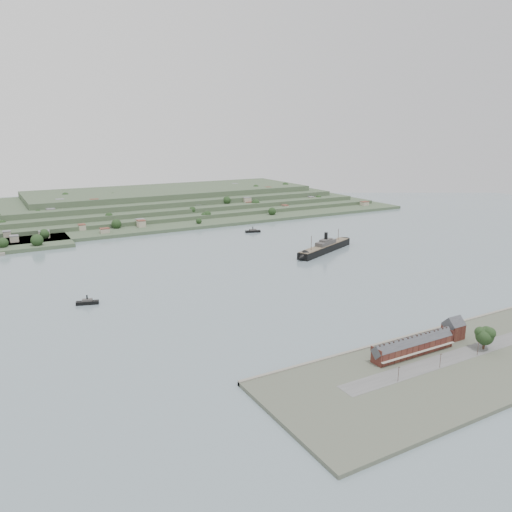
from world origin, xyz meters
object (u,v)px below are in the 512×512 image
terrace_row (413,346)px  fig_tree (486,335)px  gabled_building (453,328)px  tugboat (87,302)px  steamship (324,248)px

terrace_row → fig_tree: 43.50m
terrace_row → gabled_building: (37.50, 4.02, 1.34)m
tugboat → gabled_building: bearing=-44.4°
terrace_row → tugboat: (-141.11, 179.07, -5.09)m
gabled_building → tugboat: gabled_building is taller
steamship → gabled_building: bearing=-107.1°
fig_tree → terrace_row: bearing=158.8°
terrace_row → fig_tree: fig_tree is taller
gabled_building → tugboat: size_ratio=0.86×
fig_tree → steamship: bearing=74.9°
fig_tree → tugboat: bearing=133.0°
terrace_row → fig_tree: size_ratio=3.98×
gabled_building → terrace_row: bearing=-173.9°
terrace_row → steamship: size_ratio=0.58×
gabled_building → steamship: bearing=72.9°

